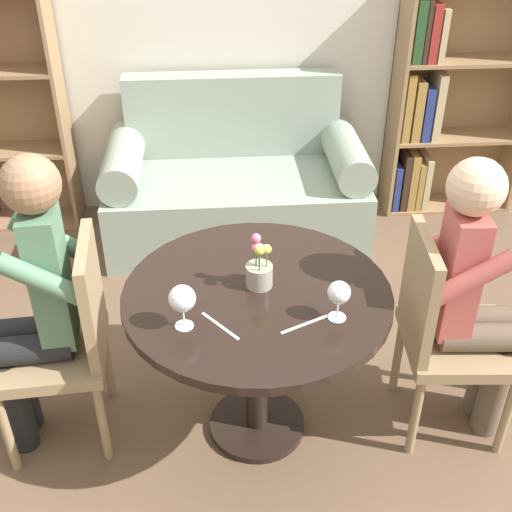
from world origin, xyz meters
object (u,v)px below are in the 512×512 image
(couch, at_px, (236,187))
(bookshelf_right, at_px, (440,104))
(person_right, at_px, (474,297))
(wine_glass_left, at_px, (182,300))
(person_left, at_px, (34,304))
(chair_left, at_px, (67,337))
(chair_right, at_px, (443,328))
(flower_vase, at_px, (259,269))
(wine_glass_right, at_px, (339,293))

(couch, height_order, bookshelf_right, bookshelf_right)
(person_right, xyz_separation_m, wine_glass_left, (-1.08, -0.16, 0.18))
(couch, height_order, person_left, person_left)
(person_left, bearing_deg, couch, 148.60)
(couch, xyz_separation_m, chair_left, (-0.73, -1.55, 0.18))
(chair_right, height_order, wine_glass_left, chair_right)
(chair_right, bearing_deg, flower_vase, 90.83)
(bookshelf_right, bearing_deg, couch, -168.26)
(couch, distance_m, flower_vase, 1.65)
(bookshelf_right, xyz_separation_m, person_right, (-0.48, -1.90, -0.05))
(person_left, relative_size, flower_vase, 5.86)
(chair_left, bearing_deg, chair_right, 83.52)
(wine_glass_left, bearing_deg, couch, 81.71)
(bookshelf_right, xyz_separation_m, flower_vase, (-1.28, -1.85, 0.08))
(person_left, bearing_deg, wine_glass_left, 63.65)
(bookshelf_right, height_order, flower_vase, bookshelf_right)
(couch, xyz_separation_m, chair_right, (0.73, -1.62, 0.18))
(couch, height_order, flower_vase, flower_vase)
(chair_left, bearing_deg, wine_glass_right, 72.74)
(bookshelf_right, xyz_separation_m, wine_glass_right, (-1.03, -2.06, 0.12))
(bookshelf_right, bearing_deg, flower_vase, -124.84)
(bookshelf_right, relative_size, person_right, 1.21)
(person_left, xyz_separation_m, wine_glass_left, (0.55, -0.23, 0.16))
(chair_left, bearing_deg, person_right, 83.26)
(bookshelf_right, height_order, person_right, bookshelf_right)
(person_left, bearing_deg, flower_vase, 85.22)
(wine_glass_right, bearing_deg, chair_right, 19.99)
(chair_right, bearing_deg, bookshelf_right, -12.57)
(flower_vase, bearing_deg, couch, 90.40)
(wine_glass_left, bearing_deg, bookshelf_right, 52.94)
(bookshelf_right, relative_size, person_left, 1.18)
(chair_right, bearing_deg, wine_glass_left, 104.20)
(flower_vase, bearing_deg, wine_glass_right, -40.22)
(bookshelf_right, relative_size, wine_glass_right, 9.94)
(bookshelf_right, xyz_separation_m, chair_left, (-2.02, -1.82, -0.20))
(couch, height_order, person_right, person_right)
(wine_glass_left, bearing_deg, wine_glass_right, 0.48)
(chair_left, bearing_deg, flower_vase, 84.33)
(bookshelf_right, height_order, person_left, bookshelf_right)
(bookshelf_right, bearing_deg, wine_glass_right, -116.70)
(bookshelf_right, bearing_deg, person_right, -104.21)
(chair_right, distance_m, wine_glass_right, 0.59)
(wine_glass_right, bearing_deg, chair_left, 166.66)
(person_right, bearing_deg, chair_right, 87.18)
(person_right, xyz_separation_m, flower_vase, (-0.80, 0.05, 0.13))
(person_left, distance_m, person_right, 1.63)
(chair_right, relative_size, person_left, 0.72)
(couch, distance_m, person_left, 1.80)
(wine_glass_left, height_order, wine_glass_right, wine_glass_left)
(person_left, relative_size, person_right, 1.03)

